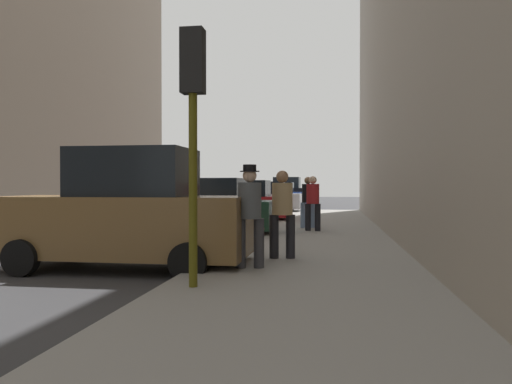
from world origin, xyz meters
TOP-DOWN VIEW (x-y plane):
  - ground_plane at (0.00, 0.00)m, footprint 120.00×120.00m
  - sidewalk at (6.00, 0.00)m, footprint 4.00×40.00m
  - parked_bronze_suv at (2.65, -0.80)m, footprint 4.60×2.06m
  - parked_dark_green_sedan at (2.65, 5.24)m, footprint 4.26×2.17m
  - parked_red_hatchback at (2.65, 11.31)m, footprint 4.23×2.12m
  - parked_silver_sedan at (2.65, 18.22)m, footprint 4.21×2.08m
  - parked_blue_sedan at (2.65, 24.72)m, footprint 4.25×2.15m
  - parked_black_suv at (2.65, 30.73)m, footprint 4.67×2.19m
  - fire_hydrant at (4.45, 3.33)m, footprint 0.42×0.22m
  - traffic_light at (4.50, -2.84)m, footprint 0.32×0.32m
  - pedestrian_in_tan_coat at (5.46, 0.07)m, footprint 0.52×0.45m
  - pedestrian_in_jeans at (5.62, 7.17)m, footprint 0.53×0.49m
  - pedestrian_with_beanie at (5.02, -1.15)m, footprint 0.53×0.47m
  - pedestrian_in_red_jacket at (5.83, 6.08)m, footprint 0.53×0.50m

SIDE VIEW (x-z plane):
  - ground_plane at x=0.00m, z-range 0.00..0.00m
  - sidewalk at x=6.00m, z-range 0.00..0.15m
  - fire_hydrant at x=4.45m, z-range 0.15..0.85m
  - parked_dark_green_sedan at x=2.65m, z-range -0.05..1.74m
  - parked_red_hatchback at x=2.65m, z-range -0.05..1.74m
  - parked_silver_sedan at x=2.65m, z-range -0.05..1.74m
  - parked_blue_sedan at x=2.65m, z-range -0.05..1.74m
  - parked_bronze_suv at x=2.65m, z-range -0.09..2.16m
  - parked_black_suv at x=2.65m, z-range -0.09..2.16m
  - pedestrian_in_tan_coat at x=5.46m, z-range 0.25..1.96m
  - pedestrian_in_jeans at x=5.62m, z-range 0.25..1.96m
  - pedestrian_in_red_jacket at x=5.83m, z-range 0.25..1.96m
  - pedestrian_with_beanie at x=5.02m, z-range 0.25..2.02m
  - traffic_light at x=4.50m, z-range 0.96..4.56m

